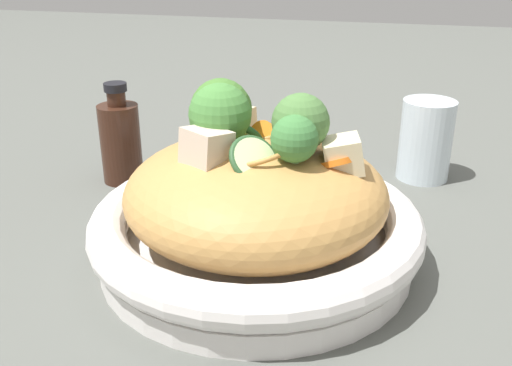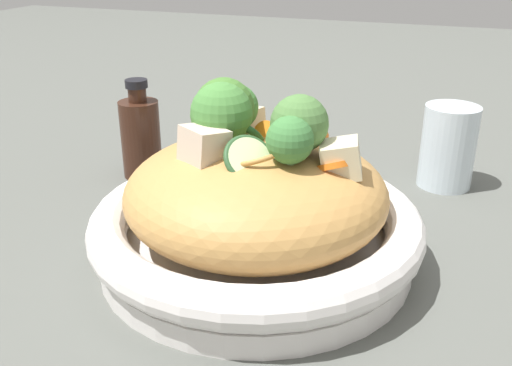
% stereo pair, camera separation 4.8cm
% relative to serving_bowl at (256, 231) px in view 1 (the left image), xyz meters
% --- Properties ---
extents(ground_plane, '(3.00, 3.00, 0.00)m').
position_rel_serving_bowl_xyz_m(ground_plane, '(0.00, 0.00, -0.03)').
color(ground_plane, '#545751').
extents(serving_bowl, '(0.29, 0.29, 0.05)m').
position_rel_serving_bowl_xyz_m(serving_bowl, '(0.00, 0.00, 0.00)').
color(serving_bowl, white).
rests_on(serving_bowl, ground_plane).
extents(noodle_heap, '(0.22, 0.22, 0.10)m').
position_rel_serving_bowl_xyz_m(noodle_heap, '(-0.00, -0.00, 0.04)').
color(noodle_heap, '#BA8848').
rests_on(noodle_heap, serving_bowl).
extents(broccoli_florets, '(0.12, 0.14, 0.07)m').
position_rel_serving_bowl_xyz_m(broccoli_florets, '(-0.01, -0.01, 0.10)').
color(broccoli_florets, '#9CB772').
rests_on(broccoli_florets, serving_bowl).
extents(carrot_coins, '(0.09, 0.10, 0.03)m').
position_rel_serving_bowl_xyz_m(carrot_coins, '(-0.01, 0.04, 0.08)').
color(carrot_coins, orange).
rests_on(carrot_coins, serving_bowl).
extents(zucchini_slices, '(0.09, 0.09, 0.04)m').
position_rel_serving_bowl_xyz_m(zucchini_slices, '(0.00, -0.01, 0.08)').
color(zucchini_slices, beige).
rests_on(zucchini_slices, serving_bowl).
extents(chicken_chunks, '(0.13, 0.17, 0.04)m').
position_rel_serving_bowl_xyz_m(chicken_chunks, '(-0.01, -0.01, 0.08)').
color(chicken_chunks, beige).
rests_on(chicken_chunks, serving_bowl).
extents(soy_sauce_bottle, '(0.05, 0.05, 0.12)m').
position_rel_serving_bowl_xyz_m(soy_sauce_bottle, '(-0.13, -0.19, 0.02)').
color(soy_sauce_bottle, '#381E14').
rests_on(soy_sauce_bottle, ground_plane).
extents(drinking_glass, '(0.06, 0.06, 0.09)m').
position_rel_serving_bowl_xyz_m(drinking_glass, '(-0.23, 0.14, 0.02)').
color(drinking_glass, silver).
rests_on(drinking_glass, ground_plane).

